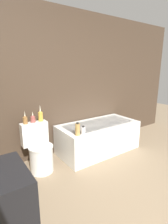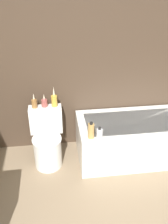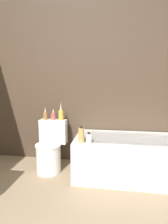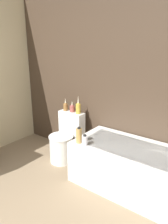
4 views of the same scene
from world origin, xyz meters
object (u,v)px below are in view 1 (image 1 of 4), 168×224
Objects in this scene: bathtub at (98,137)px; vase_bronze at (41,116)px; shampoo_bottle_short at (83,130)px; vase_silver at (33,119)px; vase_gold at (25,120)px; shampoo_bottle_tall at (78,129)px; toilet at (39,150)px.

bathtub is 5.60× the size of vase_bronze.
vase_bronze is 1.97× the size of shampoo_bottle_short.
vase_silver is 0.64× the size of vase_bronze.
vase_gold reaches higher than shampoo_bottle_tall.
vase_gold is 0.92m from shampoo_bottle_short.
vase_gold is at bearing 170.84° from bathtub.
shampoo_bottle_tall reaches higher than shampoo_bottle_short.
vase_silver is at bearing 5.81° from vase_gold.
bathtub is 7.34× the size of shampoo_bottle_tall.
vase_silver is 0.83m from shampoo_bottle_short.
bathtub is at bearing 27.52° from shampoo_bottle_short.
shampoo_bottle_tall is at bearing 173.09° from shampoo_bottle_short.
shampoo_bottle_short is (0.50, -0.51, -0.21)m from vase_bronze.
vase_bronze is at bearing -3.37° from vase_silver.
bathtub is 0.80m from shampoo_bottle_tall.
vase_bronze is (0.25, 0.01, 0.02)m from vase_gold.
toilet is 3.61× the size of vase_gold.
shampoo_bottle_tall is at bearing -43.47° from vase_silver.
shampoo_bottle_tall is at bearing -36.69° from vase_gold.
vase_gold is (-0.13, 0.18, 0.49)m from toilet.
vase_gold is 0.97× the size of shampoo_bottle_tall.
toilet reaches higher than bathtub.
bathtub is at bearing -9.16° from vase_gold.
vase_bronze is at bearing 134.72° from shampoo_bottle_short.
vase_bronze is (-1.06, 0.22, 0.55)m from bathtub.
toilet is at bearing 149.90° from shampoo_bottle_tall.
shampoo_bottle_tall is at bearing -30.10° from toilet.
vase_gold is at bearing 146.44° from shampoo_bottle_short.
bathtub is at bearing -1.42° from toilet.
vase_silver reaches higher than shampoo_bottle_short.
vase_gold is at bearing -174.19° from vase_silver.
shampoo_bottle_short is at bearing -33.56° from vase_gold.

